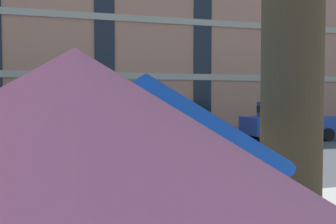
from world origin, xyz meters
TOP-DOWN VIEW (x-y plane):
  - ground_plane at (0.00, 0.00)m, footprint 120.00×120.00m
  - sidewalk_far at (0.00, 6.80)m, footprint 56.00×3.60m
  - sedan_blue at (-1.41, 3.70)m, footprint 4.40×1.98m
  - sedan_white at (4.50, 3.70)m, footprint 4.40×1.98m
  - sedan_blue_midblock at (10.90, 3.70)m, footprint 4.40×1.98m

SIDE VIEW (x-z plane):
  - ground_plane at x=0.00m, z-range 0.00..0.00m
  - sidewalk_far at x=0.00m, z-range 0.00..0.12m
  - sedan_blue at x=-1.41m, z-range 0.06..1.84m
  - sedan_white at x=4.50m, z-range 0.06..1.84m
  - sedan_blue_midblock at x=10.90m, z-range 0.06..1.84m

